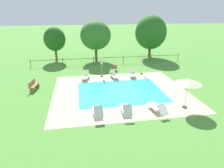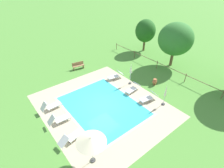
# 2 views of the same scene
# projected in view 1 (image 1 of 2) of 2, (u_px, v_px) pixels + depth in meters

# --- Properties ---
(ground_plane) EXTENTS (160.00, 160.00, 0.00)m
(ground_plane) POSITION_uv_depth(u_px,v_px,m) (121.00, 92.00, 17.73)
(ground_plane) COLOR #518E38
(pool_deck_paving) EXTENTS (11.90, 10.17, 0.01)m
(pool_deck_paving) POSITION_uv_depth(u_px,v_px,m) (121.00, 92.00, 17.73)
(pool_deck_paving) COLOR #BCAD8E
(pool_deck_paving) RESTS_ON ground
(swimming_pool_water) EXTENTS (7.51, 5.78, 0.01)m
(swimming_pool_water) POSITION_uv_depth(u_px,v_px,m) (121.00, 92.00, 17.73)
(swimming_pool_water) COLOR #38C6D1
(swimming_pool_water) RESTS_ON ground
(pool_coping_rim) EXTENTS (7.99, 6.26, 0.01)m
(pool_coping_rim) POSITION_uv_depth(u_px,v_px,m) (121.00, 92.00, 17.73)
(pool_coping_rim) COLOR beige
(pool_coping_rim) RESTS_ON ground
(sun_lounger_north_near_steps) EXTENTS (0.78, 2.00, 0.90)m
(sun_lounger_north_near_steps) POSITION_uv_depth(u_px,v_px,m) (114.00, 75.00, 21.13)
(sun_lounger_north_near_steps) COLOR white
(sun_lounger_north_near_steps) RESTS_ON ground
(sun_lounger_north_mid) EXTENTS (0.93, 2.09, 0.81)m
(sun_lounger_north_mid) POSITION_uv_depth(u_px,v_px,m) (157.00, 107.00, 14.13)
(sun_lounger_north_mid) COLOR white
(sun_lounger_north_mid) RESTS_ON ground
(sun_lounger_north_far) EXTENTS (0.90, 2.00, 0.92)m
(sun_lounger_north_far) POSITION_uv_depth(u_px,v_px,m) (132.00, 73.00, 21.56)
(sun_lounger_north_far) COLOR white
(sun_lounger_north_far) RESTS_ON ground
(sun_lounger_north_end) EXTENTS (0.71, 1.92, 0.96)m
(sun_lounger_north_end) POSITION_uv_depth(u_px,v_px,m) (126.00, 109.00, 13.85)
(sun_lounger_north_end) COLOR white
(sun_lounger_north_end) RESTS_ON ground
(sun_lounger_south_near_corner) EXTENTS (0.93, 2.02, 0.91)m
(sun_lounger_south_near_corner) POSITION_uv_depth(u_px,v_px,m) (85.00, 76.00, 20.81)
(sun_lounger_south_near_corner) COLOR white
(sun_lounger_south_near_corner) RESTS_ON ground
(sun_lounger_south_mid) EXTENTS (0.64, 1.84, 1.01)m
(sun_lounger_south_mid) POSITION_uv_depth(u_px,v_px,m) (97.00, 111.00, 13.61)
(sun_lounger_south_mid) COLOR white
(sun_lounger_south_mid) RESTS_ON ground
(patio_umbrella_open_foreground) EXTENTS (1.92, 1.92, 2.35)m
(patio_umbrella_open_foreground) POSITION_uv_depth(u_px,v_px,m) (188.00, 81.00, 14.16)
(patio_umbrella_open_foreground) COLOR #383838
(patio_umbrella_open_foreground) RESTS_ON ground
(patio_umbrella_closed_row_west) EXTENTS (0.32, 0.32, 2.43)m
(patio_umbrella_closed_row_west) POSITION_uv_depth(u_px,v_px,m) (102.00, 61.00, 21.19)
(patio_umbrella_closed_row_west) COLOR #383838
(patio_umbrella_closed_row_west) RESTS_ON ground
(patio_umbrella_closed_row_centre) EXTENTS (0.32, 0.32, 2.30)m
(patio_umbrella_closed_row_centre) POSITION_uv_depth(u_px,v_px,m) (142.00, 62.00, 21.99)
(patio_umbrella_closed_row_centre) COLOR #383838
(patio_umbrella_closed_row_centre) RESTS_ON ground
(wooden_bench_lawn_side) EXTENTS (0.70, 1.55, 0.87)m
(wooden_bench_lawn_side) POSITION_uv_depth(u_px,v_px,m) (34.00, 85.00, 18.04)
(wooden_bench_lawn_side) COLOR #937047
(wooden_bench_lawn_side) RESTS_ON ground
(terracotta_urn_near_fence) EXTENTS (0.49, 0.49, 0.73)m
(terracotta_urn_near_fence) POSITION_uv_depth(u_px,v_px,m) (115.00, 67.00, 23.72)
(terracotta_urn_near_fence) COLOR #A85B38
(terracotta_urn_near_fence) RESTS_ON ground
(perimeter_fence) EXTENTS (20.15, 0.08, 1.05)m
(perimeter_fence) POSITION_uv_depth(u_px,v_px,m) (109.00, 59.00, 26.48)
(perimeter_fence) COLOR brown
(perimeter_fence) RESTS_ON ground
(tree_far_west) EXTENTS (4.21, 4.21, 5.53)m
(tree_far_west) POSITION_uv_depth(u_px,v_px,m) (96.00, 35.00, 27.22)
(tree_far_west) COLOR brown
(tree_far_west) RESTS_ON ground
(tree_west_mid) EXTENTS (4.60, 4.60, 6.17)m
(tree_west_mid) POSITION_uv_depth(u_px,v_px,m) (151.00, 32.00, 29.17)
(tree_west_mid) COLOR brown
(tree_west_mid) RESTS_ON ground
(tree_centre) EXTENTS (2.96, 2.96, 4.69)m
(tree_centre) POSITION_uv_depth(u_px,v_px,m) (55.00, 39.00, 27.30)
(tree_centre) COLOR brown
(tree_centre) RESTS_ON ground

